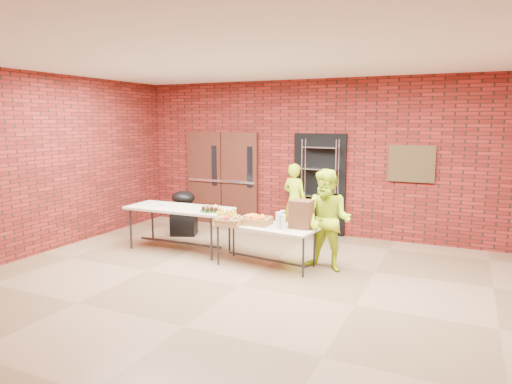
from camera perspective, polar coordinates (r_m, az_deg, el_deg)
room at (r=6.32m, az=-2.05°, el=2.06°), size 8.08×7.08×3.28m
double_doors at (r=10.42m, az=-4.28°, el=1.70°), size 1.78×0.12×2.10m
dark_doorway at (r=9.55m, az=7.92°, el=0.96°), size 1.10×0.06×2.10m
bronze_plaque at (r=9.13m, az=18.86°, el=3.37°), size 0.85×0.04×0.70m
wire_rack at (r=9.41m, az=7.95°, el=0.50°), size 0.75×0.32×1.99m
table_left at (r=8.43m, az=-9.58°, el=-2.32°), size 1.95×0.84×0.80m
table_right at (r=7.41m, az=1.24°, el=-4.59°), size 1.74×0.91×0.68m
basket_bananas at (r=7.68m, az=-3.66°, el=-3.28°), size 0.40×0.31×0.12m
basket_oranges at (r=7.45m, az=-0.03°, el=-3.55°), size 0.48×0.37×0.15m
basket_apples at (r=7.44m, az=-3.33°, el=-3.65°), size 0.41×0.32×0.13m
muffin_tray at (r=7.96m, az=-5.59°, el=-2.07°), size 0.41×0.41×0.10m
napkin_box at (r=8.56m, az=-11.41°, el=-1.56°), size 0.17×0.12×0.06m
coffee_dispenser at (r=7.20m, az=5.72°, el=-2.76°), size 0.34×0.30×0.44m
cup_stack_front at (r=7.13m, az=2.82°, el=-3.59°), size 0.09×0.09×0.26m
cup_stack_mid at (r=7.09m, az=3.43°, el=-3.78°), size 0.08×0.08×0.23m
cup_stack_back at (r=7.26m, az=3.34°, el=-3.35°), size 0.09×0.09×0.26m
covered_grill at (r=9.59m, az=-9.03°, el=-2.60°), size 0.62×0.58×0.92m
volunteer_woman at (r=9.36m, az=4.85°, el=-1.00°), size 0.63×0.50×1.50m
volunteer_man at (r=7.27m, az=8.95°, el=-3.52°), size 0.85×0.70×1.61m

